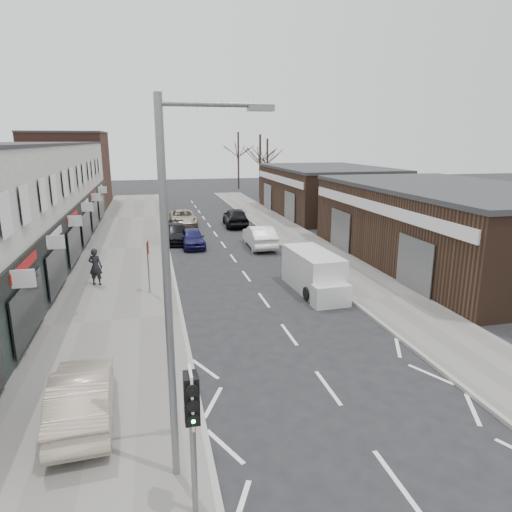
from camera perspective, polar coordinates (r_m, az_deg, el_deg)
ground at (r=13.01m, az=12.45°, el=-20.11°), size 160.00×160.00×0.00m
pavement_left at (r=32.45m, az=-15.96°, el=0.87°), size 5.50×64.00×0.12m
pavement_right at (r=34.12m, az=5.47°, el=2.00°), size 3.50×64.00×0.12m
shop_terrace_left at (r=30.55m, az=-29.41°, el=5.44°), size 8.00×41.00×7.10m
brick_block_far at (r=55.35m, az=-22.32°, el=9.84°), size 8.00×10.00×8.00m
right_unit_near at (r=29.76m, az=23.06°, el=3.41°), size 10.00×18.00×4.50m
right_unit_far at (r=47.22m, az=8.74°, el=8.00°), size 10.00×16.00×4.50m
tree_far_a at (r=59.70m, az=0.51°, el=7.27°), size 3.60×3.60×8.00m
tree_far_b at (r=66.08m, az=1.40°, el=7.95°), size 3.60×3.60×7.50m
tree_far_c at (r=71.25m, az=-2.18°, el=8.40°), size 3.60×3.60×8.50m
traffic_light at (r=9.02m, az=-8.03°, el=-18.51°), size 0.28×0.60×3.10m
street_lamp at (r=9.19m, az=-9.98°, el=-2.75°), size 2.23×0.22×8.00m
warning_sign at (r=22.18m, az=-13.32°, el=0.66°), size 0.12×0.80×2.70m
white_van at (r=22.71m, az=7.23°, el=-2.10°), size 1.97×5.07×1.94m
sedan_on_pavement at (r=13.24m, az=-20.89°, el=-15.97°), size 1.70×4.29×1.39m
pedestrian at (r=24.46m, az=-19.42°, el=-1.25°), size 0.81×0.66×1.90m
parked_car_left_a at (r=32.18m, az=-7.94°, el=2.26°), size 1.60×3.87×1.31m
parked_car_left_b at (r=34.03m, az=-9.86°, el=2.83°), size 2.11×4.58×1.30m
parked_car_left_c at (r=40.69m, az=-9.10°, el=4.74°), size 2.31×4.82×1.33m
parked_car_right_a at (r=31.77m, az=0.46°, el=2.45°), size 1.72×4.68×1.53m
parked_car_right_b at (r=39.75m, az=-2.59°, el=4.89°), size 2.17×4.84×1.61m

